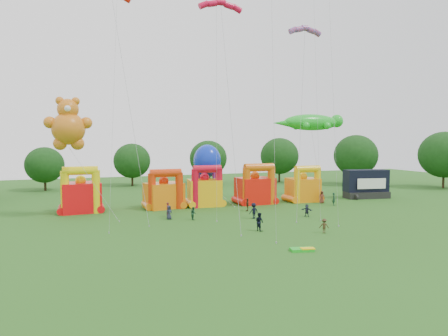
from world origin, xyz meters
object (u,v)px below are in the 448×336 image
object	(u,v)px
gecko_kite	(313,133)
teddy_bear_kite	(86,167)
stage_trailer	(366,184)
spectator_0	(169,212)
bouncy_castle_2	(205,190)
spectator_4	(247,205)
octopus_kite	(212,173)
bouncy_castle_0	(81,195)

from	to	relation	value
gecko_kite	teddy_bear_kite	bearing A→B (deg)	-169.57
stage_trailer	spectator_0	bearing A→B (deg)	-168.80
bouncy_castle_2	spectator_0	world-z (taller)	bouncy_castle_2
stage_trailer	teddy_bear_kite	world-z (taller)	teddy_bear_kite
gecko_kite	spectator_0	world-z (taller)	gecko_kite
bouncy_castle_2	teddy_bear_kite	bearing A→B (deg)	-164.00
teddy_bear_kite	spectator_0	distance (m)	11.44
gecko_kite	spectator_4	xyz separation A→B (m)	(-14.97, -7.74, -10.01)
bouncy_castle_2	spectator_0	bearing A→B (deg)	-131.06
stage_trailer	gecko_kite	size ratio (longest dim) A/B	0.54
teddy_bear_kite	octopus_kite	size ratio (longest dim) A/B	1.65
teddy_bear_kite	gecko_kite	bearing A→B (deg)	10.43
octopus_kite	bouncy_castle_2	bearing A→B (deg)	-131.34
teddy_bear_kite	gecko_kite	world-z (taller)	teddy_bear_kite
teddy_bear_kite	gecko_kite	size ratio (longest dim) A/B	1.07
bouncy_castle_0	octopus_kite	xyz separation A→B (m)	(18.78, 1.25, 2.27)
bouncy_castle_0	gecko_kite	bearing A→B (deg)	2.04
teddy_bear_kite	spectator_0	bearing A→B (deg)	-19.56
teddy_bear_kite	spectator_4	world-z (taller)	teddy_bear_kite
teddy_bear_kite	gecko_kite	distance (m)	36.56
stage_trailer	octopus_kite	world-z (taller)	octopus_kite
bouncy_castle_2	octopus_kite	bearing A→B (deg)	48.66
bouncy_castle_2	stage_trailer	distance (m)	27.87
bouncy_castle_0	spectator_4	world-z (taller)	bouncy_castle_0
stage_trailer	octopus_kite	size ratio (longest dim) A/B	0.84
gecko_kite	octopus_kite	size ratio (longest dim) A/B	1.55
teddy_bear_kite	bouncy_castle_2	bearing A→B (deg)	16.00
teddy_bear_kite	spectator_4	bearing A→B (deg)	-3.24
spectator_0	bouncy_castle_2	bearing A→B (deg)	27.29
bouncy_castle_2	bouncy_castle_0	bearing A→B (deg)	178.12
bouncy_castle_2	spectator_4	world-z (taller)	bouncy_castle_2
bouncy_castle_0	bouncy_castle_2	distance (m)	17.19
stage_trailer	teddy_bear_kite	size ratio (longest dim) A/B	0.51
teddy_bear_kite	octopus_kite	world-z (taller)	teddy_bear_kite
bouncy_castle_0	teddy_bear_kite	distance (m)	6.68
spectator_0	spectator_4	size ratio (longest dim) A/B	0.97
stage_trailer	gecko_kite	distance (m)	12.52
spectator_4	octopus_kite	bearing A→B (deg)	-137.33
bouncy_castle_2	stage_trailer	bearing A→B (deg)	-2.38
spectator_4	bouncy_castle_2	bearing A→B (deg)	-120.48
stage_trailer	octopus_kite	xyz separation A→B (m)	(-26.24, 2.98, 2.36)
stage_trailer	octopus_kite	bearing A→B (deg)	173.53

